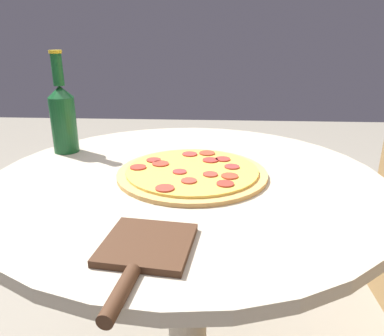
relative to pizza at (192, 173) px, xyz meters
name	(u,v)px	position (x,y,z in m)	size (l,w,h in m)	color
table	(187,252)	(0.00, -0.01, -0.22)	(0.93, 0.93, 0.78)	#B2A893
pizza	(192,173)	(0.00, 0.00, 0.00)	(0.35, 0.35, 0.02)	tan
beer_bottle	(63,115)	(-0.17, -0.37, 0.10)	(0.07, 0.07, 0.28)	#144C23
pizza_paddle	(143,252)	(0.34, -0.06, 0.00)	(0.25, 0.15, 0.02)	#422819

